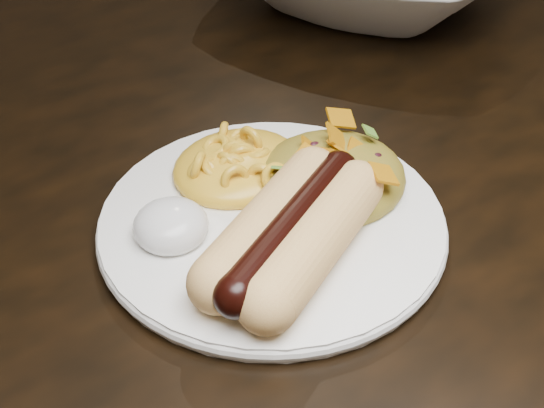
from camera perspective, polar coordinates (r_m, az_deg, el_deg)
table at (r=0.62m, az=-9.86°, el=-4.54°), size 1.60×0.90×0.75m
plate at (r=0.50m, az=0.00°, el=-1.42°), size 0.27×0.27×0.01m
hotdog at (r=0.46m, az=1.53°, el=-2.02°), size 0.13×0.11×0.04m
mac_and_cheese at (r=0.53m, az=-2.56°, el=4.05°), size 0.11×0.11×0.04m
sour_cream at (r=0.48m, az=-7.69°, el=-1.02°), size 0.05×0.05×0.03m
taco_salad at (r=0.52m, az=4.51°, el=3.02°), size 0.11×0.10×0.05m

